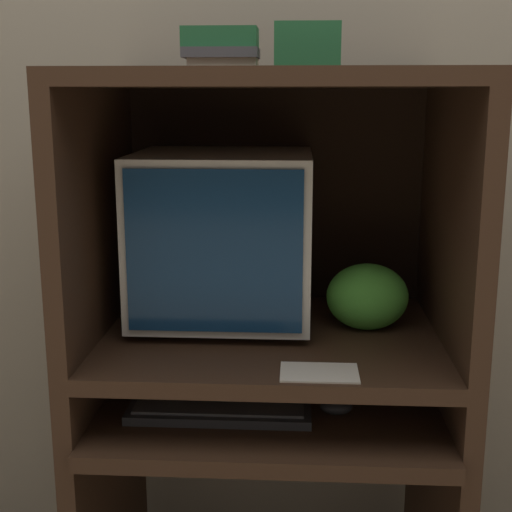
{
  "coord_description": "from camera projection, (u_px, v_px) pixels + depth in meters",
  "views": [
    {
      "loc": [
        0.06,
        -1.29,
        1.33
      ],
      "look_at": [
        -0.04,
        0.32,
        0.96
      ],
      "focal_mm": 50.0,
      "sensor_mm": 36.0,
      "label": 1
    }
  ],
  "objects": [
    {
      "name": "desk_base",
      "position": [
        270.0,
        481.0,
        1.75
      ],
      "size": [
        0.86,
        0.67,
        0.62
      ],
      "color": "#382316",
      "rests_on": "ground_plane"
    },
    {
      "name": "wall_back",
      "position": [
        277.0,
        104.0,
        1.95
      ],
      "size": [
        6.0,
        0.06,
        2.6
      ],
      "color": "gray",
      "rests_on": "ground_plane"
    },
    {
      "name": "storage_box",
      "position": [
        307.0,
        47.0,
        1.5
      ],
      "size": [
        0.14,
        0.12,
        0.1
      ],
      "color": "#236638",
      "rests_on": "hutch_upper"
    },
    {
      "name": "keyboard",
      "position": [
        220.0,
        408.0,
        1.61
      ],
      "size": [
        0.41,
        0.16,
        0.03
      ],
      "color": "#2D2D30",
      "rests_on": "desk_base"
    },
    {
      "name": "mouse",
      "position": [
        336.0,
        407.0,
        1.61
      ],
      "size": [
        0.07,
        0.05,
        0.03
      ],
      "color": "#28282B",
      "rests_on": "desk_base"
    },
    {
      "name": "hutch_upper",
      "position": [
        272.0,
        164.0,
        1.64
      ],
      "size": [
        0.86,
        0.64,
        0.6
      ],
      "color": "#382316",
      "rests_on": "desk_monitor_shelf"
    },
    {
      "name": "desk_monitor_shelf",
      "position": [
        271.0,
        346.0,
        1.71
      ],
      "size": [
        0.86,
        0.64,
        0.15
      ],
      "color": "#382316",
      "rests_on": "desk_base"
    },
    {
      "name": "crt_monitor",
      "position": [
        223.0,
        236.0,
        1.74
      ],
      "size": [
        0.42,
        0.41,
        0.42
      ],
      "color": "beige",
      "rests_on": "desk_monitor_shelf"
    },
    {
      "name": "snack_bag",
      "position": [
        367.0,
        297.0,
        1.7
      ],
      "size": [
        0.2,
        0.15,
        0.16
      ],
      "color": "green",
      "rests_on": "desk_monitor_shelf"
    },
    {
      "name": "book_stack",
      "position": [
        222.0,
        49.0,
        1.57
      ],
      "size": [
        0.17,
        0.12,
        0.09
      ],
      "color": "beige",
      "rests_on": "hutch_upper"
    },
    {
      "name": "paper_card",
      "position": [
        319.0,
        373.0,
        1.44
      ],
      "size": [
        0.16,
        0.1,
        0.0
      ],
      "color": "beige",
      "rests_on": "desk_monitor_shelf"
    }
  ]
}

